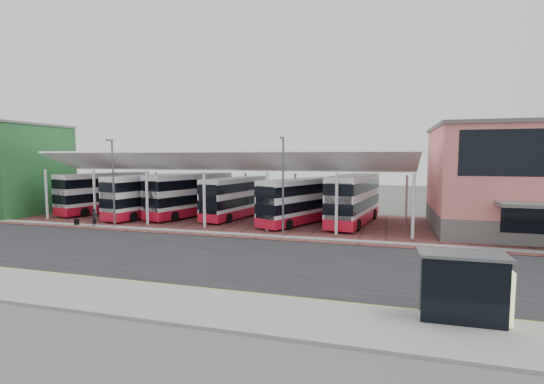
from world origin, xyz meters
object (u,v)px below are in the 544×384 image
(bus_0, at_px, (105,193))
(pedestrian, at_px, (95,218))
(bus_2, at_px, (190,195))
(bus_4, at_px, (300,201))
(bus_1, at_px, (150,196))
(bus_5, at_px, (354,199))
(bus_shelter, at_px, (471,281))
(bus_3, at_px, (236,198))

(bus_0, distance_m, pedestrian, 10.32)
(bus_2, distance_m, bus_4, 12.56)
(bus_2, relative_size, bus_4, 1.08)
(bus_1, xyz_separation_m, bus_5, (21.63, 1.47, 0.12))
(bus_2, bearing_deg, bus_0, -163.45)
(bus_5, bearing_deg, bus_shelter, -65.51)
(bus_2, height_order, pedestrian, bus_2)
(bus_0, height_order, bus_4, bus_0)
(bus_shelter, bearing_deg, bus_2, 135.68)
(bus_5, xyz_separation_m, bus_shelter, (6.15, -22.36, -0.61))
(bus_1, relative_size, bus_shelter, 3.33)
(bus_1, height_order, pedestrian, bus_1)
(bus_1, height_order, bus_shelter, bus_1)
(bus_3, relative_size, pedestrian, 6.32)
(bus_0, xyz_separation_m, bus_5, (28.60, -0.01, 0.08))
(bus_5, bearing_deg, bus_3, -172.53)
(bus_1, xyz_separation_m, pedestrian, (-1.29, -7.02, -1.39))
(bus_0, height_order, pedestrian, bus_0)
(bus_1, xyz_separation_m, bus_shelter, (27.78, -20.89, -0.50))
(bus_5, height_order, bus_shelter, bus_5)
(bus_5, bearing_deg, bus_2, -170.83)
(pedestrian, bearing_deg, bus_1, -21.42)
(bus_2, distance_m, bus_3, 5.22)
(bus_5, height_order, pedestrian, bus_5)
(bus_1, xyz_separation_m, bus_4, (16.59, 0.10, -0.08))
(bus_shelter, bearing_deg, bus_1, 142.08)
(bus_2, xyz_separation_m, bus_shelter, (23.67, -22.34, -0.55))
(pedestrian, bearing_deg, bus_5, -80.69)
(bus_3, bearing_deg, pedestrian, -129.57)
(bus_0, bearing_deg, pedestrian, -41.23)
(bus_1, bearing_deg, bus_4, 12.83)
(bus_2, xyz_separation_m, bus_3, (5.21, 0.37, -0.17))
(bus_5, xyz_separation_m, pedestrian, (-22.91, -8.49, -1.51))
(bus_1, bearing_deg, bus_2, 31.89)
(bus_0, relative_size, bus_3, 1.07)
(bus_2, distance_m, bus_shelter, 32.55)
(bus_1, bearing_deg, bus_5, 16.36)
(bus_1, height_order, bus_4, bus_1)
(bus_0, xyz_separation_m, bus_3, (16.29, 0.34, -0.15))
(bus_4, bearing_deg, bus_shelter, -38.37)
(bus_3, xyz_separation_m, pedestrian, (-10.60, -8.84, -1.28))
(bus_4, distance_m, bus_5, 5.22)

